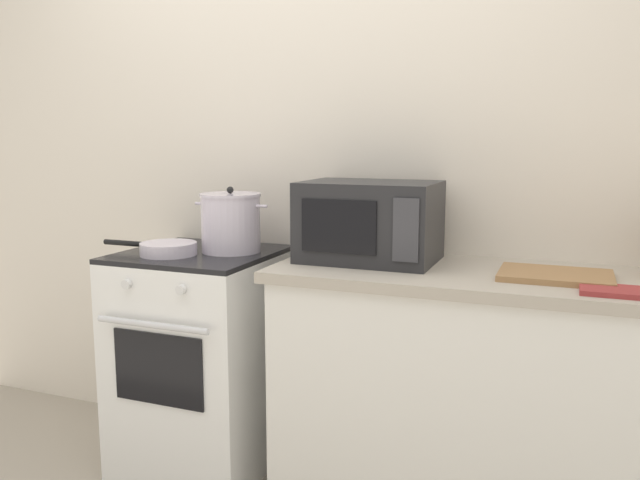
{
  "coord_description": "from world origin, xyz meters",
  "views": [
    {
      "loc": [
        1.07,
        -1.62,
        1.38
      ],
      "look_at": [
        0.19,
        0.6,
        1.0
      ],
      "focal_mm": 36.0,
      "sensor_mm": 36.0,
      "label": 1
    }
  ],
  "objects_px": {
    "oven_mitt": "(612,291)",
    "stove": "(202,359)",
    "microwave": "(370,221)",
    "stock_pot": "(231,223)",
    "frying_pan": "(167,249)",
    "cutting_board": "(555,275)"
  },
  "relations": [
    {
      "from": "oven_mitt",
      "to": "stove",
      "type": "bearing_deg",
      "value": 174.12
    },
    {
      "from": "stove",
      "to": "microwave",
      "type": "relative_size",
      "value": 1.84
    },
    {
      "from": "stove",
      "to": "stock_pot",
      "type": "height_order",
      "value": "stock_pot"
    },
    {
      "from": "frying_pan",
      "to": "oven_mitt",
      "type": "height_order",
      "value": "frying_pan"
    },
    {
      "from": "stock_pot",
      "to": "frying_pan",
      "type": "distance_m",
      "value": 0.28
    },
    {
      "from": "microwave",
      "to": "oven_mitt",
      "type": "bearing_deg",
      "value": -15.94
    },
    {
      "from": "frying_pan",
      "to": "oven_mitt",
      "type": "relative_size",
      "value": 2.36
    },
    {
      "from": "frying_pan",
      "to": "cutting_board",
      "type": "bearing_deg",
      "value": 4.24
    },
    {
      "from": "frying_pan",
      "to": "oven_mitt",
      "type": "distance_m",
      "value": 1.62
    },
    {
      "from": "microwave",
      "to": "cutting_board",
      "type": "height_order",
      "value": "microwave"
    },
    {
      "from": "cutting_board",
      "to": "oven_mitt",
      "type": "relative_size",
      "value": 2.0
    },
    {
      "from": "frying_pan",
      "to": "oven_mitt",
      "type": "xyz_separation_m",
      "value": [
        1.62,
        -0.05,
        -0.02
      ]
    },
    {
      "from": "stock_pot",
      "to": "microwave",
      "type": "height_order",
      "value": "microwave"
    },
    {
      "from": "frying_pan",
      "to": "stock_pot",
      "type": "bearing_deg",
      "value": 38.17
    },
    {
      "from": "microwave",
      "to": "cutting_board",
      "type": "xyz_separation_m",
      "value": [
        0.67,
        -0.08,
        -0.14
      ]
    },
    {
      "from": "stock_pot",
      "to": "microwave",
      "type": "relative_size",
      "value": 0.66
    },
    {
      "from": "microwave",
      "to": "cutting_board",
      "type": "distance_m",
      "value": 0.69
    },
    {
      "from": "frying_pan",
      "to": "microwave",
      "type": "height_order",
      "value": "microwave"
    },
    {
      "from": "cutting_board",
      "to": "oven_mitt",
      "type": "bearing_deg",
      "value": -44.39
    },
    {
      "from": "stove",
      "to": "cutting_board",
      "type": "xyz_separation_m",
      "value": [
        1.38,
        0.0,
        0.47
      ]
    },
    {
      "from": "cutting_board",
      "to": "stove",
      "type": "bearing_deg",
      "value": -179.95
    },
    {
      "from": "oven_mitt",
      "to": "frying_pan",
      "type": "bearing_deg",
      "value": 178.17
    }
  ]
}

